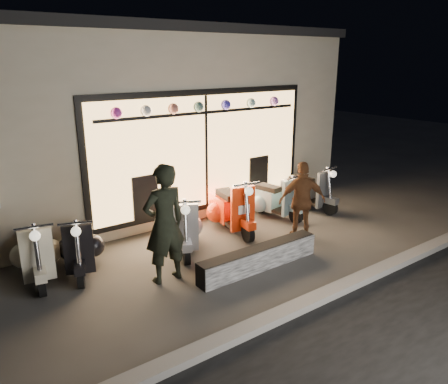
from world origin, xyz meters
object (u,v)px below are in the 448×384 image
at_px(woman, 302,201).
at_px(man, 164,224).
at_px(graffiti_barrier, 259,258).
at_px(scooter_red, 229,208).
at_px(scooter_silver, 182,225).

bearing_deg(woman, man, 29.97).
bearing_deg(graffiti_barrier, scooter_red, 68.33).
xyz_separation_m(graffiti_barrier, scooter_red, (0.72, 1.82, 0.26)).
distance_m(graffiti_barrier, man, 1.77).
bearing_deg(woman, graffiti_barrier, 49.73).
height_order(scooter_red, woman, woman).
xyz_separation_m(scooter_silver, scooter_red, (1.30, 0.22, 0.02)).
distance_m(scooter_red, woman, 1.57).
relative_size(scooter_red, woman, 1.01).
bearing_deg(scooter_silver, woman, -1.51).
height_order(graffiti_barrier, scooter_silver, scooter_silver).
xyz_separation_m(scooter_silver, man, (-0.90, -1.02, 0.54)).
relative_size(graffiti_barrier, scooter_red, 1.50).
relative_size(graffiti_barrier, man, 1.22).
height_order(scooter_silver, man, man).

